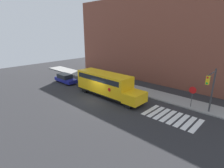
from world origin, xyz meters
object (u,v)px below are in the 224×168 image
(school_bus, at_px, (106,83))
(parked_car, at_px, (65,78))
(traffic_light, at_px, (211,86))
(stop_sign, at_px, (192,94))

(school_bus, distance_m, parked_car, 9.55)
(school_bus, bearing_deg, parked_car, -178.64)
(parked_car, height_order, traffic_light, traffic_light)
(parked_car, relative_size, traffic_light, 0.91)
(traffic_light, bearing_deg, parked_car, -170.88)
(stop_sign, bearing_deg, school_bus, -157.79)
(school_bus, height_order, traffic_light, traffic_light)
(school_bus, bearing_deg, stop_sign, 22.21)
(stop_sign, distance_m, traffic_light, 2.50)
(parked_car, bearing_deg, traffic_light, 9.12)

